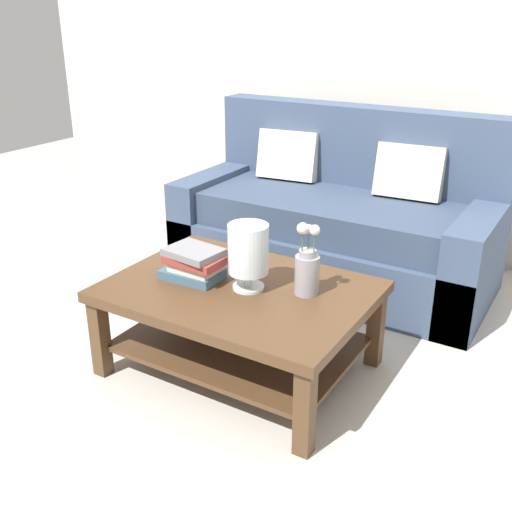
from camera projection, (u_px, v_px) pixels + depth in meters
name	position (u px, v px, depth m)	size (l,w,h in m)	color
ground_plane	(284.00, 340.00, 3.19)	(10.00, 10.00, 0.00)	#B7B2A8
back_wall	(408.00, 53.00, 3.97)	(6.40, 0.12, 2.70)	beige
couch	(337.00, 223.00, 3.82)	(1.95, 0.90, 1.06)	#384760
coffee_table	(241.00, 310.00, 2.82)	(1.19, 0.87, 0.44)	#4C331E
book_stack_main	(195.00, 263.00, 2.84)	(0.30, 0.23, 0.15)	#3D6075
glass_hurricane_vase	(248.00, 251.00, 2.69)	(0.18, 0.18, 0.31)	silver
flower_pitcher	(307.00, 268.00, 2.67)	(0.11, 0.11, 0.34)	gray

